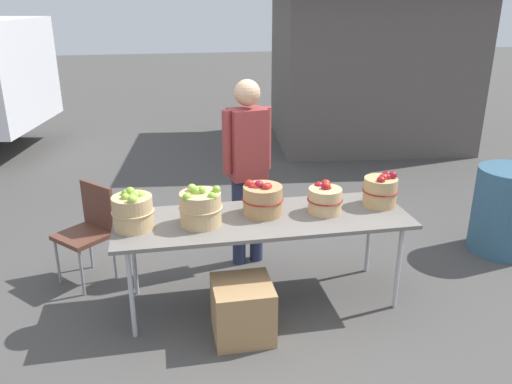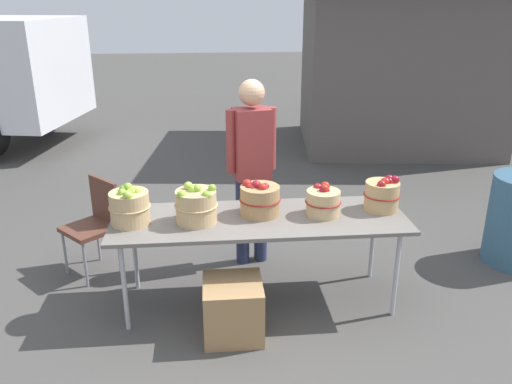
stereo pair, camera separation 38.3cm
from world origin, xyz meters
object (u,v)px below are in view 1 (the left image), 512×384
object	(u,v)px
trash_barrel	(506,211)
apple_basket_red_0	(262,199)
market_table	(263,222)
produce_crate	(243,310)
apple_basket_green_0	(133,211)
apple_basket_red_1	(325,199)
vendor_adult	(247,160)
apple_basket_red_2	(381,190)
folding_chair	(89,226)
apple_basket_green_1	(201,207)

from	to	relation	value
trash_barrel	apple_basket_red_0	bearing A→B (deg)	-171.16
market_table	produce_crate	size ratio (longest dim) A/B	5.34
apple_basket_green_0	apple_basket_red_1	size ratio (longest dim) A/B	1.11
apple_basket_green_0	vendor_adult	size ratio (longest dim) A/B	0.18
apple_basket_green_0	apple_basket_red_0	size ratio (longest dim) A/B	0.96
apple_basket_red_1	apple_basket_red_2	distance (m)	0.50
apple_basket_red_0	vendor_adult	xyz separation A→B (m)	(-0.01, 0.63, 0.13)
apple_basket_red_1	apple_basket_red_2	xyz separation A→B (m)	(0.50, 0.06, 0.02)
folding_chair	apple_basket_red_0	bearing A→B (deg)	24.85
folding_chair	apple_basket_red_2	bearing A→B (deg)	33.73
folding_chair	apple_basket_green_1	bearing A→B (deg)	10.48
market_table	apple_basket_green_0	size ratio (longest dim) A/B	7.31
trash_barrel	market_table	bearing A→B (deg)	-169.70
apple_basket_green_0	apple_basket_red_2	size ratio (longest dim) A/B	1.08
market_table	apple_basket_green_0	bearing A→B (deg)	-179.08
produce_crate	apple_basket_green_0	bearing A→B (deg)	150.95
vendor_adult	produce_crate	size ratio (longest dim) A/B	3.99
apple_basket_red_1	folding_chair	distance (m)	2.04
market_table	apple_basket_red_2	xyz separation A→B (m)	(1.00, 0.07, 0.17)
apple_basket_green_0	folding_chair	size ratio (longest dim) A/B	0.37
apple_basket_red_2	trash_barrel	xyz separation A→B (m)	(1.50, 0.38, -0.46)
folding_chair	produce_crate	distance (m)	1.61
market_table	apple_basket_green_0	world-z (taller)	apple_basket_green_0
apple_basket_green_0	produce_crate	bearing A→B (deg)	-29.05
apple_basket_green_1	apple_basket_red_2	distance (m)	1.49
apple_basket_green_1	vendor_adult	xyz separation A→B (m)	(0.48, 0.74, 0.12)
market_table	produce_crate	distance (m)	0.70
vendor_adult	apple_basket_green_1	bearing A→B (deg)	45.16
apple_basket_red_1	folding_chair	xyz separation A→B (m)	(-1.91, 0.63, -0.36)
apple_basket_green_0	folding_chair	world-z (taller)	apple_basket_green_0
market_table	apple_basket_red_0	world-z (taller)	apple_basket_red_0
apple_basket_red_1	produce_crate	xyz separation A→B (m)	(-0.74, -0.44, -0.65)
apple_basket_red_0	trash_barrel	bearing A→B (deg)	8.84
apple_basket_red_2	vendor_adult	size ratio (longest dim) A/B	0.17
trash_barrel	produce_crate	world-z (taller)	trash_barrel
vendor_adult	trash_barrel	size ratio (longest dim) A/B	2.03
apple_basket_green_1	apple_basket_red_0	distance (m)	0.50
vendor_adult	produce_crate	xyz separation A→B (m)	(-0.24, -1.13, -0.79)
market_table	vendor_adult	world-z (taller)	vendor_adult
apple_basket_green_1	folding_chair	distance (m)	1.21
apple_basket_green_0	trash_barrel	size ratio (longest dim) A/B	0.37
market_table	apple_basket_green_0	distance (m)	1.00
apple_basket_red_2	produce_crate	size ratio (longest dim) A/B	0.68
apple_basket_red_0	apple_basket_red_2	world-z (taller)	apple_basket_red_2
apple_basket_green_0	trash_barrel	distance (m)	3.55
apple_basket_red_2	vendor_adult	bearing A→B (deg)	147.88
apple_basket_green_0	produce_crate	xyz separation A→B (m)	(0.75, -0.41, -0.68)
market_table	vendor_adult	distance (m)	0.76
trash_barrel	apple_basket_red_1	bearing A→B (deg)	-167.56
apple_basket_red_0	folding_chair	distance (m)	1.57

